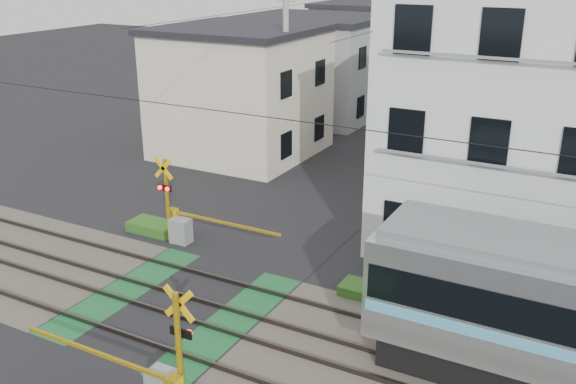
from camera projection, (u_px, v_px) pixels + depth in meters
The scene contains 10 objects.
ground at pixel (175, 306), 18.48m from camera, with size 120.00×120.00×0.00m, color black.
track_bed at pixel (175, 305), 18.47m from camera, with size 120.00×120.00×0.14m.
crossing_signal_near at pixel (165, 382), 14.07m from camera, with size 4.74×0.65×3.09m.
crossing_signal_far at pixel (179, 223), 22.40m from camera, with size 4.74×0.65×3.09m.
apartment_block at pixel (555, 113), 20.93m from camera, with size 10.20×8.36×9.30m.
houses_row at pixel (441, 65), 38.65m from camera, with size 22.07×31.35×6.80m.
catenary at pixel (378, 227), 14.56m from camera, with size 60.00×5.04×7.00m.
utility_poles at pixel (406, 56), 36.53m from camera, with size 7.90×42.00×8.00m.
pedestrian at pixel (442, 88), 44.75m from camera, with size 0.55×0.36×1.52m, color #28252F.
weed_patches at pixel (224, 317), 17.56m from camera, with size 10.25×8.80×0.40m.
Camera 1 is at (10.53, -12.72, 9.51)m, focal length 40.00 mm.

